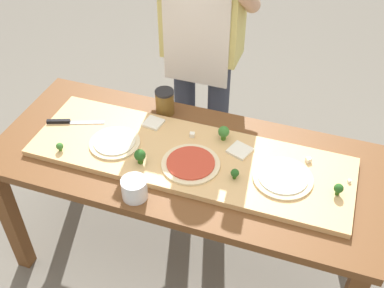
{
  "coord_description": "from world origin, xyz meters",
  "views": [
    {
      "loc": [
        0.54,
        -1.45,
        2.18
      ],
      "look_at": [
        0.03,
        0.01,
        0.83
      ],
      "focal_mm": 44.28,
      "sensor_mm": 36.0,
      "label": 1
    }
  ],
  "objects_px": {
    "pizza_whole_tomato_red": "(191,164)",
    "sauce_jar": "(165,102)",
    "broccoli_floret_front_mid": "(140,156)",
    "flour_cup": "(134,190)",
    "broccoli_floret_back_mid": "(235,173)",
    "cheese_crumble_a": "(349,181)",
    "pizza_slice_near_right": "(153,123)",
    "cheese_crumble_b": "(308,160)",
    "cheese_crumble_c": "(192,135)",
    "pizza_whole_white_garlic": "(283,177)",
    "broccoli_floret_center_right": "(339,189)",
    "chefs_knife": "(67,122)",
    "broccoli_floret_center_left": "(60,146)",
    "pizza_whole_cheese_artichoke": "(115,143)",
    "pizza_slice_far_right": "(240,150)",
    "broccoli_floret_front_right": "(224,132)",
    "prep_table": "(184,173)",
    "cook_center": "(202,38)"
  },
  "relations": [
    {
      "from": "cheese_crumble_b",
      "to": "flour_cup",
      "type": "distance_m",
      "value": 0.75
    },
    {
      "from": "broccoli_floret_center_right",
      "to": "broccoli_floret_front_right",
      "type": "bearing_deg",
      "value": 161.29
    },
    {
      "from": "broccoli_floret_center_left",
      "to": "cheese_crumble_a",
      "type": "height_order",
      "value": "broccoli_floret_center_left"
    },
    {
      "from": "broccoli_floret_front_mid",
      "to": "cheese_crumble_a",
      "type": "xyz_separation_m",
      "value": [
        0.86,
        0.17,
        -0.03
      ]
    },
    {
      "from": "broccoli_floret_front_right",
      "to": "broccoli_floret_front_mid",
      "type": "height_order",
      "value": "same"
    },
    {
      "from": "prep_table",
      "to": "broccoli_floret_front_right",
      "type": "bearing_deg",
      "value": 45.33
    },
    {
      "from": "broccoli_floret_back_mid",
      "to": "broccoli_floret_front_right",
      "type": "distance_m",
      "value": 0.25
    },
    {
      "from": "pizza_slice_near_right",
      "to": "cheese_crumble_a",
      "type": "distance_m",
      "value": 0.91
    },
    {
      "from": "pizza_slice_near_right",
      "to": "sauce_jar",
      "type": "distance_m",
      "value": 0.14
    },
    {
      "from": "broccoli_floret_front_mid",
      "to": "flour_cup",
      "type": "bearing_deg",
      "value": -74.25
    },
    {
      "from": "broccoli_floret_front_right",
      "to": "flour_cup",
      "type": "relative_size",
      "value": 0.66
    },
    {
      "from": "broccoli_floret_back_mid",
      "to": "broccoli_floret_front_mid",
      "type": "xyz_separation_m",
      "value": [
        -0.41,
        -0.04,
        0.01
      ]
    },
    {
      "from": "pizza_whole_tomato_red",
      "to": "sauce_jar",
      "type": "relative_size",
      "value": 1.96
    },
    {
      "from": "chefs_knife",
      "to": "sauce_jar",
      "type": "xyz_separation_m",
      "value": [
        0.39,
        0.26,
        0.03
      ]
    },
    {
      "from": "cheese_crumble_c",
      "to": "flour_cup",
      "type": "relative_size",
      "value": 0.21
    },
    {
      "from": "broccoli_floret_center_left",
      "to": "broccoli_floret_center_right",
      "type": "relative_size",
      "value": 0.75
    },
    {
      "from": "cheese_crumble_a",
      "to": "flour_cup",
      "type": "relative_size",
      "value": 0.12
    },
    {
      "from": "broccoli_floret_center_right",
      "to": "cheese_crumble_c",
      "type": "height_order",
      "value": "broccoli_floret_center_right"
    },
    {
      "from": "pizza_whole_tomato_red",
      "to": "broccoli_floret_center_left",
      "type": "relative_size",
      "value": 6.25
    },
    {
      "from": "broccoli_floret_center_right",
      "to": "sauce_jar",
      "type": "xyz_separation_m",
      "value": [
        -0.86,
        0.31,
        0.01
      ]
    },
    {
      "from": "pizza_whole_cheese_artichoke",
      "to": "broccoli_floret_center_left",
      "type": "xyz_separation_m",
      "value": [
        -0.21,
        -0.12,
        0.02
      ]
    },
    {
      "from": "broccoli_floret_center_right",
      "to": "cheese_crumble_c",
      "type": "distance_m",
      "value": 0.68
    },
    {
      "from": "pizza_slice_far_right",
      "to": "pizza_whole_white_garlic",
      "type": "bearing_deg",
      "value": -26.55
    },
    {
      "from": "pizza_slice_far_right",
      "to": "broccoli_floret_front_right",
      "type": "distance_m",
      "value": 0.11
    },
    {
      "from": "pizza_whole_cheese_artichoke",
      "to": "pizza_whole_white_garlic",
      "type": "xyz_separation_m",
      "value": [
        0.76,
        0.03,
        0.0
      ]
    },
    {
      "from": "prep_table",
      "to": "cheese_crumble_b",
      "type": "distance_m",
      "value": 0.56
    },
    {
      "from": "broccoli_floret_back_mid",
      "to": "broccoli_floret_center_right",
      "type": "xyz_separation_m",
      "value": [
        0.41,
        0.05,
        0.0
      ]
    },
    {
      "from": "broccoli_floret_back_mid",
      "to": "broccoli_floret_center_right",
      "type": "distance_m",
      "value": 0.42
    },
    {
      "from": "cheese_crumble_b",
      "to": "cheese_crumble_c",
      "type": "height_order",
      "value": "cheese_crumble_c"
    },
    {
      "from": "prep_table",
      "to": "cook_center",
      "type": "height_order",
      "value": "cook_center"
    },
    {
      "from": "pizza_whole_tomato_red",
      "to": "pizza_slice_far_right",
      "type": "relative_size",
      "value": 2.79
    },
    {
      "from": "pizza_slice_near_right",
      "to": "cheese_crumble_b",
      "type": "distance_m",
      "value": 0.73
    },
    {
      "from": "cheese_crumble_a",
      "to": "pizza_whole_cheese_artichoke",
      "type": "bearing_deg",
      "value": -174.54
    },
    {
      "from": "cheese_crumble_c",
      "to": "cheese_crumble_a",
      "type": "bearing_deg",
      "value": -5.09
    },
    {
      "from": "pizza_whole_white_garlic",
      "to": "cheese_crumble_b",
      "type": "height_order",
      "value": "cheese_crumble_b"
    },
    {
      "from": "chefs_knife",
      "to": "pizza_whole_white_garlic",
      "type": "relative_size",
      "value": 1.04
    },
    {
      "from": "chefs_knife",
      "to": "cheese_crumble_b",
      "type": "bearing_deg",
      "value": 5.42
    },
    {
      "from": "broccoli_floret_center_right",
      "to": "pizza_slice_near_right",
      "type": "bearing_deg",
      "value": 168.56
    },
    {
      "from": "sauce_jar",
      "to": "cheese_crumble_a",
      "type": "bearing_deg",
      "value": -13.96
    },
    {
      "from": "pizza_slice_near_right",
      "to": "cheese_crumble_c",
      "type": "distance_m",
      "value": 0.21
    },
    {
      "from": "broccoli_floret_front_mid",
      "to": "pizza_slice_far_right",
      "type": "bearing_deg",
      "value": 28.46
    },
    {
      "from": "broccoli_floret_center_right",
      "to": "pizza_whole_tomato_red",
      "type": "bearing_deg",
      "value": -177.09
    },
    {
      "from": "broccoli_floret_center_right",
      "to": "sauce_jar",
      "type": "distance_m",
      "value": 0.92
    },
    {
      "from": "pizza_slice_far_right",
      "to": "flour_cup",
      "type": "relative_size",
      "value": 0.86
    },
    {
      "from": "pizza_whole_tomato_red",
      "to": "cheese_crumble_a",
      "type": "xyz_separation_m",
      "value": [
        0.65,
        0.12,
        -0.0
      ]
    },
    {
      "from": "broccoli_floret_back_mid",
      "to": "broccoli_floret_center_right",
      "type": "height_order",
      "value": "broccoli_floret_center_right"
    },
    {
      "from": "pizza_whole_white_garlic",
      "to": "cheese_crumble_a",
      "type": "distance_m",
      "value": 0.27
    },
    {
      "from": "flour_cup",
      "to": "broccoli_floret_center_left",
      "type": "bearing_deg",
      "value": 163.65
    },
    {
      "from": "prep_table",
      "to": "chefs_knife",
      "type": "bearing_deg",
      "value": 179.02
    },
    {
      "from": "pizza_whole_cheese_artichoke",
      "to": "broccoli_floret_back_mid",
      "type": "distance_m",
      "value": 0.57
    }
  ]
}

